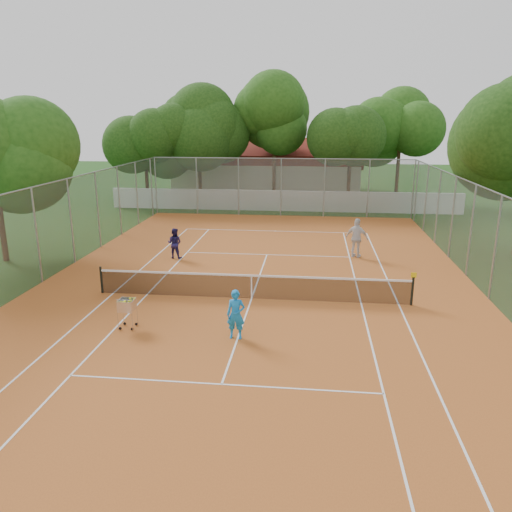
# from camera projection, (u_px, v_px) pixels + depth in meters

# --- Properties ---
(ground) EXTENTS (120.00, 120.00, 0.00)m
(ground) POSITION_uv_depth(u_px,v_px,m) (252.00, 299.00, 19.04)
(ground) COLOR #16380F
(ground) RESTS_ON ground
(court_pad) EXTENTS (18.00, 34.00, 0.02)m
(court_pad) POSITION_uv_depth(u_px,v_px,m) (252.00, 299.00, 19.03)
(court_pad) COLOR #AE5A21
(court_pad) RESTS_ON ground
(court_lines) EXTENTS (10.98, 23.78, 0.01)m
(court_lines) POSITION_uv_depth(u_px,v_px,m) (252.00, 299.00, 19.03)
(court_lines) COLOR white
(court_lines) RESTS_ON court_pad
(tennis_net) EXTENTS (11.88, 0.10, 0.98)m
(tennis_net) POSITION_uv_depth(u_px,v_px,m) (252.00, 287.00, 18.90)
(tennis_net) COLOR black
(tennis_net) RESTS_ON court_pad
(perimeter_fence) EXTENTS (18.00, 34.00, 4.00)m
(perimeter_fence) POSITION_uv_depth(u_px,v_px,m) (251.00, 249.00, 18.50)
(perimeter_fence) COLOR slate
(perimeter_fence) RESTS_ON ground
(boundary_wall) EXTENTS (26.00, 0.30, 1.50)m
(boundary_wall) POSITION_uv_depth(u_px,v_px,m) (283.00, 201.00, 37.03)
(boundary_wall) COLOR white
(boundary_wall) RESTS_ON ground
(clubhouse) EXTENTS (16.40, 9.00, 4.40)m
(clubhouse) POSITION_uv_depth(u_px,v_px,m) (268.00, 168.00, 46.44)
(clubhouse) COLOR beige
(clubhouse) RESTS_ON ground
(tropical_trees) EXTENTS (29.00, 19.00, 10.00)m
(tropical_trees) POSITION_uv_depth(u_px,v_px,m) (286.00, 140.00, 38.77)
(tropical_trees) COLOR #15340D
(tropical_trees) RESTS_ON ground
(player_near) EXTENTS (0.58, 0.38, 1.57)m
(player_near) POSITION_uv_depth(u_px,v_px,m) (236.00, 314.00, 15.44)
(player_near) COLOR #177DCA
(player_near) RESTS_ON court_pad
(player_far_left) EXTENTS (0.80, 0.66, 1.50)m
(player_far_left) POSITION_uv_depth(u_px,v_px,m) (175.00, 243.00, 24.38)
(player_far_left) COLOR #1F194D
(player_far_left) RESTS_ON court_pad
(player_far_right) EXTENTS (1.23, 0.91, 1.94)m
(player_far_right) POSITION_uv_depth(u_px,v_px,m) (357.00, 238.00, 24.49)
(player_far_right) COLOR silver
(player_far_right) RESTS_ON court_pad
(ball_hopper) EXTENTS (0.56, 0.56, 1.08)m
(ball_hopper) POSITION_uv_depth(u_px,v_px,m) (127.00, 313.00, 16.24)
(ball_hopper) COLOR silver
(ball_hopper) RESTS_ON court_pad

